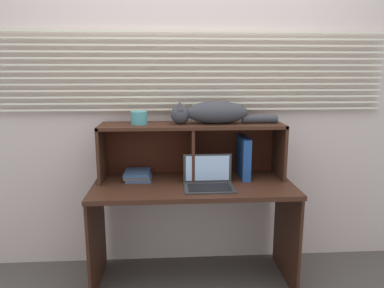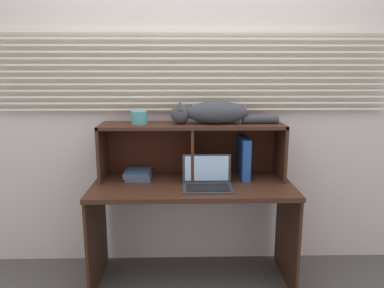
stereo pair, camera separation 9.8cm
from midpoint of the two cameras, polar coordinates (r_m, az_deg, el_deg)
back_panel_with_blinds at (r=2.62m, az=-1.36°, el=7.43°), size 4.40×0.08×2.50m
desk at (r=2.44m, az=-0.96°, el=-9.44°), size 1.32×0.59×0.71m
hutch_shelf_unit at (r=2.49m, az=-1.17°, el=0.77°), size 1.25×0.30×0.38m
cat at (r=2.44m, az=2.24°, el=4.94°), size 0.73×0.17×0.15m
laptop at (r=2.32m, az=1.43°, el=-5.84°), size 0.32×0.22×0.20m
binder_upright at (r=2.53m, az=7.06°, el=-2.07°), size 0.06×0.26×0.28m
book_stack at (r=2.53m, az=-9.67°, el=-4.85°), size 0.18×0.23×0.05m
small_basket at (r=2.45m, az=-9.54°, el=4.11°), size 0.11×0.11×0.09m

